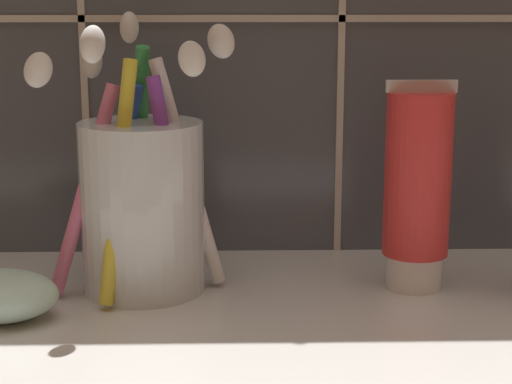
# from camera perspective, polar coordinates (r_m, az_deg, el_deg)

# --- Properties ---
(sink_counter) EXTENTS (0.75, 0.36, 0.02)m
(sink_counter) POSITION_cam_1_polar(r_m,az_deg,el_deg) (0.50, 5.59, -10.90)
(sink_counter) COLOR silver
(sink_counter) RESTS_ON ground
(toothbrush_cup) EXTENTS (0.13, 0.12, 0.18)m
(toothbrush_cup) POSITION_cam_1_polar(r_m,az_deg,el_deg) (0.56, -7.63, -0.49)
(toothbrush_cup) COLOR silver
(toothbrush_cup) RESTS_ON sink_counter
(toothpaste_tube) EXTENTS (0.05, 0.04, 0.14)m
(toothpaste_tube) POSITION_cam_1_polar(r_m,az_deg,el_deg) (0.57, 10.70, 0.30)
(toothpaste_tube) COLOR white
(toothpaste_tube) RESTS_ON sink_counter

